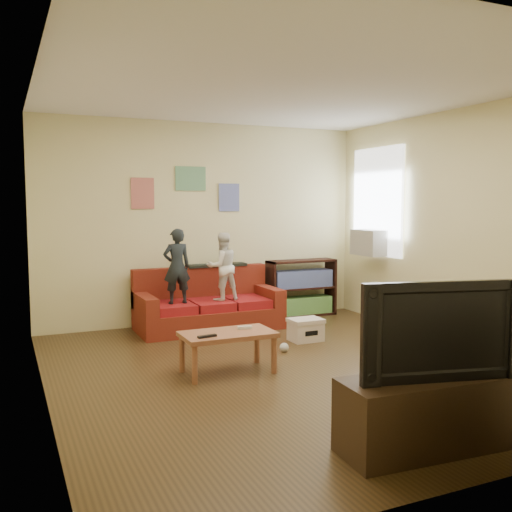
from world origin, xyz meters
name	(u,v)px	position (x,y,z in m)	size (l,w,h in m)	color
room_shell	(290,232)	(0.00, 0.00, 1.35)	(4.52, 5.02, 2.72)	#4C361C
sofa	(207,308)	(-0.13, 2.06, 0.27)	(1.83, 0.84, 0.81)	maroon
child_a	(177,266)	(-0.58, 1.90, 0.85)	(0.34, 0.22, 0.93)	black
child_b	(222,266)	(0.02, 1.90, 0.82)	(0.42, 0.33, 0.87)	white
coffee_table	(228,338)	(-0.59, 0.14, 0.34)	(0.88, 0.49, 0.40)	#A56241
remote	(207,336)	(-0.84, 0.02, 0.41)	(0.18, 0.05, 0.02)	black
game_controller	(245,328)	(-0.39, 0.19, 0.41)	(0.14, 0.04, 0.03)	silver
bookshelf	(301,291)	(1.38, 2.29, 0.36)	(1.01, 0.30, 0.81)	black
window	(377,202)	(2.22, 1.65, 1.64)	(0.04, 1.08, 1.48)	white
ac_unit	(369,243)	(2.10, 1.65, 1.08)	(0.28, 0.55, 0.35)	#B7B2A3
artwork_left	(143,193)	(-0.85, 2.48, 1.75)	(0.30, 0.01, 0.40)	#D87266
artwork_center	(191,179)	(-0.20, 2.48, 1.95)	(0.42, 0.01, 0.32)	#72B27F
artwork_right	(229,198)	(0.35, 2.48, 1.70)	(0.30, 0.01, 0.38)	#727FCC
file_box	(306,330)	(0.71, 0.94, 0.14)	(0.38, 0.29, 0.27)	white
tv_stand	(434,412)	(0.05, -1.99, 0.25)	(1.31, 0.44, 0.49)	#3A2717
television	(437,328)	(0.05, -1.99, 0.82)	(1.13, 0.15, 0.65)	black
tissue	(284,347)	(0.25, 0.59, 0.05)	(0.10, 0.10, 0.10)	silver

